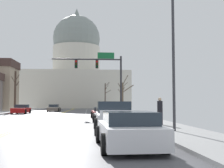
% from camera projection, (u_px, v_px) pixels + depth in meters
% --- Properties ---
extents(ground, '(20.00, 180.00, 0.20)m').
position_uv_depth(ground, '(8.00, 133.00, 14.38)').
color(ground, '#48484D').
extents(signal_gantry, '(7.91, 0.41, 7.10)m').
position_uv_depth(signal_gantry, '(102.00, 70.00, 32.56)').
color(signal_gantry, '#28282D').
rests_on(signal_gantry, ground).
extents(street_lamp_right, '(2.06, 0.24, 8.00)m').
position_uv_depth(street_lamp_right, '(168.00, 36.00, 14.40)').
color(street_lamp_right, '#333338').
rests_on(street_lamp_right, ground).
extents(capitol_building, '(30.96, 22.31, 30.93)m').
position_uv_depth(capitol_building, '(76.00, 73.00, 88.34)').
color(capitol_building, beige).
rests_on(capitol_building, ground).
extents(sedan_near_00, '(2.16, 4.55, 1.12)m').
position_uv_depth(sedan_near_00, '(102.00, 113.00, 27.68)').
color(sedan_near_00, '#B71414').
rests_on(sedan_near_00, ground).
extents(sedan_near_01, '(2.00, 4.68, 1.20)m').
position_uv_depth(sedan_near_01, '(107.00, 116.00, 20.78)').
color(sedan_near_01, black).
rests_on(sedan_near_01, ground).
extents(pickup_truck_near_02, '(2.23, 5.78, 1.59)m').
position_uv_depth(pickup_truck_near_02, '(114.00, 118.00, 15.49)').
color(pickup_truck_near_02, silver).
rests_on(pickup_truck_near_02, ground).
extents(sedan_near_03, '(2.13, 4.35, 1.23)m').
position_uv_depth(sedan_near_03, '(128.00, 131.00, 9.68)').
color(sedan_near_03, silver).
rests_on(sedan_near_03, ground).
extents(sedan_oncoming_00, '(2.08, 4.33, 1.28)m').
position_uv_depth(sedan_oncoming_00, '(21.00, 109.00, 40.15)').
color(sedan_oncoming_00, '#B71414').
rests_on(sedan_oncoming_00, ground).
extents(sedan_oncoming_01, '(1.96, 4.49, 1.25)m').
position_uv_depth(sedan_oncoming_01, '(54.00, 108.00, 49.21)').
color(sedan_oncoming_01, '#6B6056').
rests_on(sedan_oncoming_01, ground).
extents(bare_tree_00, '(2.17, 1.72, 5.27)m').
position_uv_depth(bare_tree_00, '(123.00, 96.00, 39.57)').
color(bare_tree_00, brown).
rests_on(bare_tree_00, ground).
extents(bare_tree_01, '(1.51, 1.86, 6.95)m').
position_uv_depth(bare_tree_01, '(15.00, 91.00, 46.22)').
color(bare_tree_01, '#423328').
rests_on(bare_tree_01, ground).
extents(bare_tree_02, '(1.57, 2.05, 6.40)m').
position_uv_depth(bare_tree_02, '(105.00, 95.00, 69.35)').
color(bare_tree_02, '#423328').
rests_on(bare_tree_02, ground).
extents(pedestrian_00, '(0.35, 0.34, 1.71)m').
position_uv_depth(pedestrian_00, '(160.00, 110.00, 18.22)').
color(pedestrian_00, black).
rests_on(pedestrian_00, ground).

